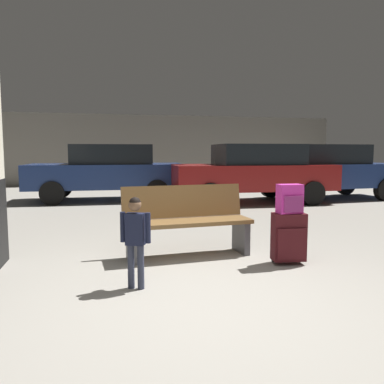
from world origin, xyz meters
The scene contains 9 objects.
ground_plane centered at (0.00, 4.00, -0.05)m, with size 18.00×18.00×0.10m, color gray.
garage_back_wall centered at (0.00, 12.86, 1.40)m, with size 18.00×0.12×2.80m, color gray.
bench centered at (0.16, 1.66, 0.44)m, with size 1.64×0.66×0.89m.
suitcase centered at (1.25, 1.01, 0.32)m, with size 0.40×0.27×0.60m.
backpack_bright centered at (1.25, 1.01, 0.77)m, with size 0.28×0.19×0.34m.
child centered at (-0.57, 0.57, 0.55)m, with size 0.28×0.22×0.89m.
parked_car_far centered at (-0.72, 7.73, 0.81)m, with size 4.16×1.92×1.51m.
parked_car_near centered at (2.94, 6.37, 0.81)m, with size 4.16×1.91×1.51m.
parked_car_side centered at (5.19, 6.64, 0.81)m, with size 4.21×2.01×1.51m.
Camera 1 is at (-0.86, -3.12, 1.32)m, focal length 36.48 mm.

